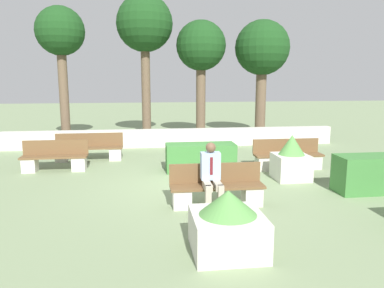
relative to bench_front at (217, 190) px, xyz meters
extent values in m
plane|color=gray|center=(-0.34, 1.56, -0.32)|extent=(60.00, 60.00, 0.00)
cube|color=beige|center=(-0.34, 6.61, 0.01)|extent=(12.20, 0.30, 0.66)
cube|color=brown|center=(0.00, -0.04, 0.08)|extent=(1.89, 0.44, 0.05)
cube|color=brown|center=(0.00, 0.20, 0.31)|extent=(1.89, 0.04, 0.40)
cube|color=beige|center=(-0.71, -0.04, -0.13)|extent=(0.36, 0.40, 0.38)
cube|color=beige|center=(0.71, -0.04, -0.13)|extent=(0.36, 0.40, 0.38)
cube|color=brown|center=(-3.14, 4.55, 0.08)|extent=(2.07, 0.44, 0.05)
cube|color=brown|center=(-3.14, 4.79, 0.31)|extent=(2.07, 0.04, 0.40)
cube|color=beige|center=(-3.94, 4.55, -0.13)|extent=(0.36, 0.40, 0.38)
cube|color=beige|center=(-2.33, 4.55, -0.13)|extent=(0.36, 0.40, 0.38)
cube|color=brown|center=(2.58, 2.71, 0.08)|extent=(1.93, 0.44, 0.05)
cube|color=brown|center=(2.58, 2.95, 0.31)|extent=(1.93, 0.04, 0.40)
cube|color=beige|center=(1.84, 2.71, -0.13)|extent=(0.36, 0.40, 0.38)
cube|color=beige|center=(3.31, 2.71, -0.13)|extent=(0.36, 0.40, 0.38)
cube|color=brown|center=(-3.89, 3.32, 0.08)|extent=(1.77, 0.44, 0.05)
cube|color=brown|center=(-3.89, 3.57, 0.31)|extent=(1.77, 0.04, 0.40)
cube|color=beige|center=(-4.55, 3.32, -0.13)|extent=(0.36, 0.40, 0.38)
cube|color=beige|center=(-3.24, 3.32, -0.13)|extent=(0.36, 0.40, 0.38)
cube|color=#B2A893|center=(-0.24, -0.25, 0.17)|extent=(0.14, 0.46, 0.13)
cube|color=#B2A893|center=(-0.04, -0.25, 0.17)|extent=(0.14, 0.46, 0.13)
cube|color=#B2A893|center=(-0.26, -0.48, -0.04)|extent=(0.11, 0.11, 0.56)
cube|color=#B2A893|center=(-0.02, -0.48, -0.04)|extent=(0.11, 0.11, 0.56)
cube|color=#9EBCE0|center=(-0.14, -0.01, 0.51)|extent=(0.38, 0.22, 0.54)
sphere|color=brown|center=(-0.14, -0.03, 0.88)|extent=(0.20, 0.20, 0.20)
cube|color=maroon|center=(-0.14, -0.13, 0.53)|extent=(0.06, 0.01, 0.35)
cube|color=#3D7A38|center=(3.76, 0.43, 0.10)|extent=(1.90, 0.69, 0.84)
cube|color=#3D7A38|center=(0.11, 2.87, 0.06)|extent=(1.90, 0.72, 0.75)
cube|color=beige|center=(-0.24, -2.03, -0.03)|extent=(1.04, 1.04, 0.58)
cone|color=#569347|center=(-0.24, -2.03, 0.45)|extent=(0.85, 0.85, 0.36)
cube|color=beige|center=(2.24, 1.69, 0.00)|extent=(0.84, 0.84, 0.64)
cone|color=#569347|center=(2.24, 1.69, 0.57)|extent=(0.65, 0.65, 0.50)
cylinder|color=brown|center=(-4.45, 7.83, 1.56)|extent=(0.35, 0.35, 3.75)
sphere|color=#194219|center=(-4.45, 7.83, 3.94)|extent=(1.82, 1.82, 1.82)
cylinder|color=brown|center=(-1.31, 8.47, 1.71)|extent=(0.36, 0.36, 4.05)
sphere|color=#194219|center=(-1.31, 8.47, 4.35)|extent=(2.25, 2.25, 2.25)
cylinder|color=brown|center=(0.96, 8.49, 1.32)|extent=(0.39, 0.39, 3.27)
sphere|color=#194219|center=(0.96, 8.49, 3.52)|extent=(2.04, 2.04, 2.04)
cylinder|color=brown|center=(3.50, 8.29, 1.25)|extent=(0.43, 0.43, 3.14)
sphere|color=#194219|center=(3.50, 8.29, 3.44)|extent=(2.26, 2.26, 2.26)
camera|label=1|loc=(-1.42, -7.11, 2.24)|focal=35.00mm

